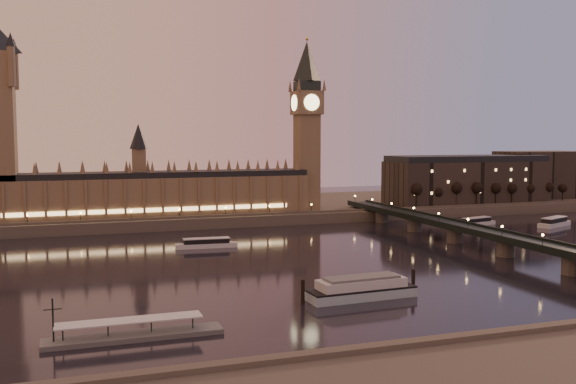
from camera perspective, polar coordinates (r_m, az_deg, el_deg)
name	(u,v)px	position (r m, az deg, el deg)	size (l,w,h in m)	color
ground	(287,262)	(262.79, -0.08, -6.23)	(700.00, 700.00, 0.00)	black
far_embankment	(250,209)	(427.05, -3.43, -1.48)	(560.00, 130.00, 6.00)	#423D35
palace_of_westminster	(150,188)	(368.63, -12.15, 0.31)	(180.00, 26.62, 52.00)	brown
big_ben	(307,115)	(390.09, 1.69, 6.88)	(17.68, 17.68, 104.00)	brown
westminster_bridge	(478,237)	(303.62, 16.55, -3.85)	(13.20, 260.00, 15.30)	black
city_block	(491,178)	(467.74, 17.61, 1.22)	(155.00, 45.00, 34.00)	black
bare_tree_0	(417,192)	(410.60, 11.40, 0.02)	(6.73, 6.73, 13.69)	black
bare_tree_1	(437,191)	(418.06, 13.11, 0.08)	(6.73, 6.73, 13.69)	black
bare_tree_2	(457,190)	(425.88, 14.75, 0.13)	(6.73, 6.73, 13.69)	black
bare_tree_3	(476,190)	(434.04, 16.34, 0.19)	(6.73, 6.73, 13.69)	black
bare_tree_4	(494,189)	(442.52, 17.86, 0.23)	(6.73, 6.73, 13.69)	black
bare_tree_5	(513,189)	(451.31, 19.33, 0.28)	(6.73, 6.73, 13.69)	black
bare_tree_6	(530,188)	(460.37, 20.74, 0.33)	(6.73, 6.73, 13.69)	black
bare_tree_7	(548,188)	(469.71, 22.10, 0.37)	(6.73, 6.73, 13.69)	black
bare_tree_8	(565,187)	(479.30, 23.40, 0.41)	(6.73, 6.73, 13.69)	black
cruise_boat_a	(206,243)	(297.69, -7.26, -4.55)	(28.34, 8.18, 4.47)	silver
cruise_boat_b	(477,222)	(383.95, 16.42, -2.55)	(25.76, 11.88, 4.61)	silver
cruise_boat_c	(554,222)	(394.32, 22.60, -2.50)	(27.13, 17.09, 5.29)	silver
moored_barge	(361,288)	(205.97, 6.54, -8.51)	(40.79, 11.91, 7.49)	#97B3C1
pontoon_pier	(133,334)	(170.54, -13.58, -12.15)	(44.77, 7.46, 11.94)	#595B5E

